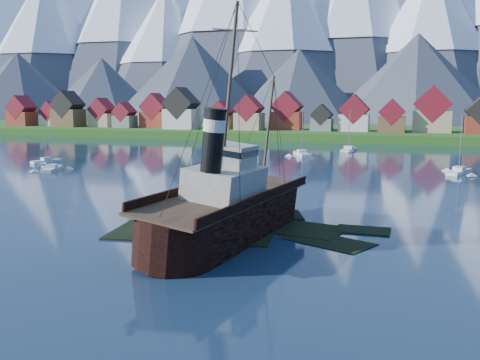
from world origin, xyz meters
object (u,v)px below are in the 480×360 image
(tugboat_wreck, at_px, (232,206))
(sailboat_c, at_px, (302,154))
(sailboat_a, at_px, (52,169))
(sailboat_d, at_px, (459,172))
(sailboat_b, at_px, (46,162))
(sailboat_e, at_px, (349,150))

(tugboat_wreck, bearing_deg, sailboat_c, 103.74)
(sailboat_a, distance_m, sailboat_d, 84.18)
(sailboat_b, distance_m, sailboat_e, 83.73)
(sailboat_e, bearing_deg, sailboat_c, -114.73)
(sailboat_a, bearing_deg, sailboat_b, 110.94)
(sailboat_e, bearing_deg, sailboat_a, -124.25)
(sailboat_d, xyz_separation_m, sailboat_e, (-26.95, 43.40, -0.01))
(sailboat_c, bearing_deg, sailboat_a, -158.27)
(sailboat_c, distance_m, sailboat_d, 45.46)
(sailboat_b, distance_m, sailboat_d, 92.50)
(sailboat_a, relative_size, sailboat_c, 0.81)
(tugboat_wreck, relative_size, sailboat_b, 3.00)
(tugboat_wreck, bearing_deg, sailboat_e, 96.97)
(sailboat_a, xyz_separation_m, sailboat_c, (44.15, 46.90, 0.06))
(tugboat_wreck, bearing_deg, sailboat_b, 148.57)
(sailboat_b, relative_size, sailboat_d, 0.87)
(sailboat_d, bearing_deg, tugboat_wreck, -92.15)
(sailboat_d, distance_m, sailboat_e, 51.08)
(tugboat_wreck, height_order, sailboat_e, tugboat_wreck)
(sailboat_c, bearing_deg, sailboat_b, -172.25)
(sailboat_b, bearing_deg, sailboat_d, 26.27)
(tugboat_wreck, distance_m, sailboat_e, 104.45)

